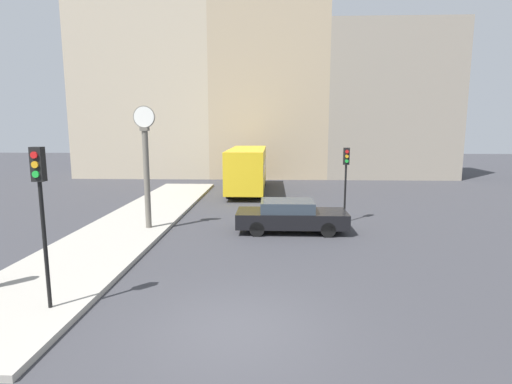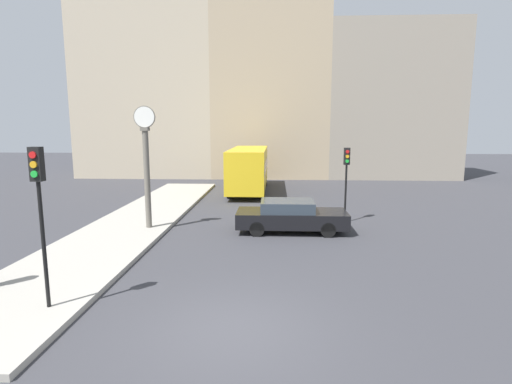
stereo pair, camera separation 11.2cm
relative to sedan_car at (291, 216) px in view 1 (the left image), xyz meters
The scene contains 8 objects.
ground_plane 8.45m from the sedan_car, 100.70° to the right, with size 120.00×120.00×0.00m, color #38383D.
sidewalk_corner 7.09m from the sedan_car, 168.80° to the left, with size 3.57×23.29×0.15m, color #A39E93.
building_row 20.66m from the sedan_car, 96.60° to the left, with size 32.55×5.00×17.58m.
sedan_car is the anchor object (origin of this frame).
bus_distant 10.84m from the sedan_car, 103.08° to the left, with size 2.34×8.59×2.91m.
traffic_light_near 9.96m from the sedan_car, 127.51° to the right, with size 0.26×0.24×3.72m.
traffic_light_far 3.56m from the sedan_car, 34.51° to the left, with size 0.26×0.24×3.41m.
street_clock 6.31m from the sedan_car, behind, with size 0.89×0.31×5.01m.
Camera 1 is at (0.79, -7.97, 4.28)m, focal length 28.00 mm.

